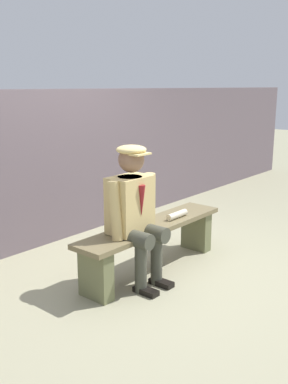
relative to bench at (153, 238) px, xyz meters
The scene contains 5 objects.
ground_plane 0.34m from the bench, ahead, with size 30.00×30.00×0.00m, color gray.
bench is the anchor object (origin of this frame).
seated_man 0.52m from the bench, ahead, with size 0.57×0.54×1.31m.
rolled_magazine 0.37m from the bench, 168.20° to the left, with size 0.07×0.07×0.29m, color beige.
stadium_wall 1.64m from the bench, 90.00° to the right, with size 12.00×0.24×1.79m, color #65575F.
Camera 1 is at (3.25, 2.62, 1.83)m, focal length 41.24 mm.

